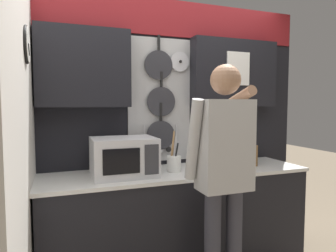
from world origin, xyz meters
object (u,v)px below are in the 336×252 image
object	(u,v)px
knife_block	(248,155)
person	(224,163)
microwave	(124,157)
utensil_crock	(174,162)

from	to	relation	value
knife_block	person	xyz separation A→B (m)	(-0.56, -0.50, 0.05)
microwave	person	world-z (taller)	person
knife_block	utensil_crock	bearing A→B (deg)	179.89
knife_block	person	world-z (taller)	person
utensil_crock	person	xyz separation A→B (m)	(0.19, -0.50, 0.07)
person	knife_block	bearing A→B (deg)	41.57
utensil_crock	person	size ratio (longest dim) A/B	0.20
microwave	utensil_crock	xyz separation A→B (m)	(0.44, 0.00, -0.08)
microwave	utensil_crock	bearing A→B (deg)	0.30
microwave	knife_block	bearing A→B (deg)	0.04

